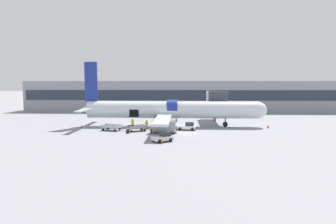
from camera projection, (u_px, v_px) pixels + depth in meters
ground_plane at (185, 133)px, 49.65m from camera, size 500.00×500.00×0.00m
terminal_strip at (184, 96)px, 87.21m from camera, size 92.12×8.37×8.76m
jet_bridge_stub at (216, 99)px, 62.63m from camera, size 3.67×12.44×6.63m
airplane at (169, 111)px, 56.51m from camera, size 35.47×30.09×12.19m
baggage_tug_lead at (187, 127)px, 52.28m from camera, size 3.38×1.94×1.39m
baggage_tug_mid at (163, 137)px, 42.04m from camera, size 3.18×2.89×1.44m
baggage_cart_loading at (136, 128)px, 51.11m from camera, size 4.11×2.89×1.13m
baggage_cart_queued at (112, 127)px, 51.95m from camera, size 4.34×2.72×1.04m
ground_crew_loader_a at (151, 129)px, 48.48m from camera, size 0.56×0.47×1.63m
ground_crew_loader_b at (147, 124)px, 53.38m from camera, size 0.58×0.48×1.66m
ground_crew_driver at (133, 124)px, 53.68m from camera, size 0.59×0.59×1.83m
ground_crew_supervisor at (162, 126)px, 51.43m from camera, size 0.42×0.56×1.60m
suitcase_on_tarmac_upright at (128, 132)px, 48.78m from camera, size 0.47×0.23×0.69m
safety_cone_nose at (268, 126)px, 54.91m from camera, size 0.48×0.48×0.79m
safety_cone_engine_left at (162, 141)px, 40.92m from camera, size 0.49×0.49×0.60m
safety_cone_wingtip at (175, 132)px, 48.73m from camera, size 0.62×0.62×0.56m
safety_cone_tail at (82, 126)px, 55.32m from camera, size 0.48×0.48×0.60m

